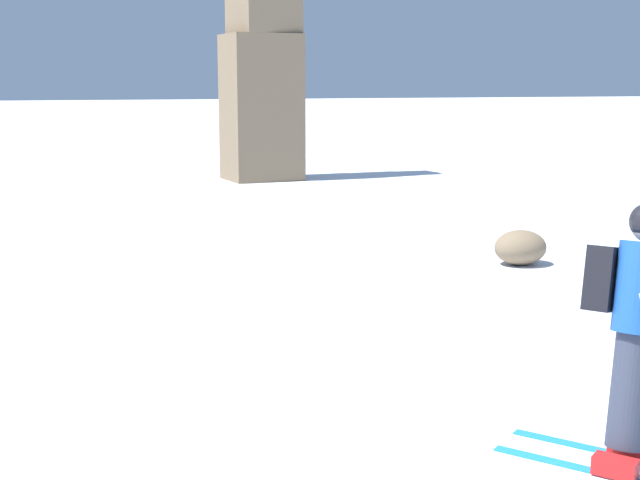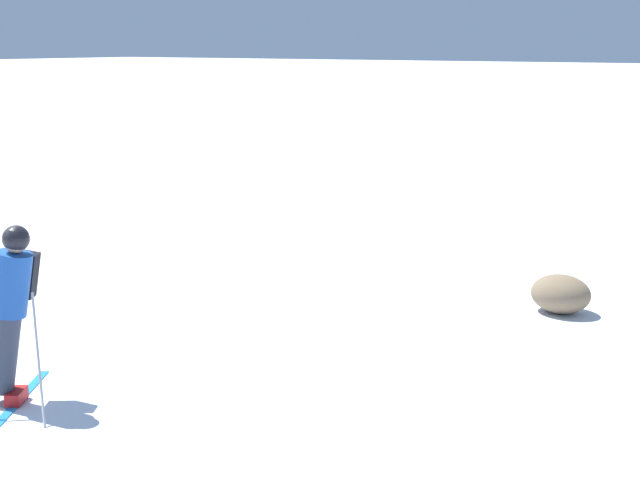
{
  "view_description": "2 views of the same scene",
  "coord_description": "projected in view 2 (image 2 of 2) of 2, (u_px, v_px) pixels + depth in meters",
  "views": [
    {
      "loc": [
        -2.72,
        -4.29,
        2.52
      ],
      "look_at": [
        1.23,
        4.6,
        0.82
      ],
      "focal_mm": 50.0,
      "sensor_mm": 36.0,
      "label": 1
    },
    {
      "loc": [
        8.43,
        -4.95,
        3.39
      ],
      "look_at": [
        2.04,
        4.62,
        0.83
      ],
      "focal_mm": 50.0,
      "sensor_mm": 36.0,
      "label": 2
    }
  ],
  "objects": [
    {
      "name": "skier",
      "position": [
        10.0,
        305.0,
        8.38
      ],
      "size": [
        1.47,
        1.63,
        1.78
      ],
      "rotation": [
        0.0,
        0.0,
        0.57
      ],
      "color": "#1E7AC6",
      "rests_on": "ground"
    },
    {
      "name": "exposed_boulder_0",
      "position": [
        561.0,
        294.0,
        11.39
      ],
      "size": [
        0.76,
        0.65,
        0.5
      ],
      "primitive_type": "ellipsoid",
      "color": "#7A664C",
      "rests_on": "ground"
    }
  ]
}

